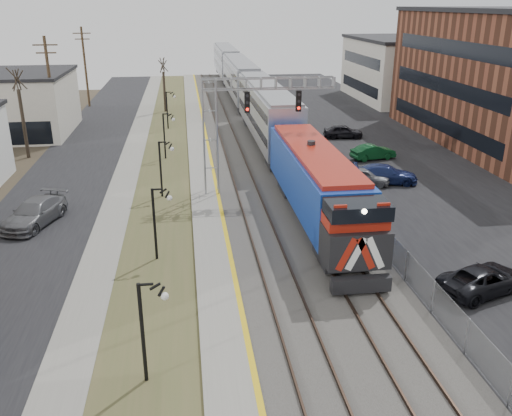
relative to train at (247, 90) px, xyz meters
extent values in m
cube|color=black|center=(-17.00, -22.15, -2.90)|extent=(7.00, 120.00, 0.04)
cube|color=gray|center=(-12.50, -22.15, -2.88)|extent=(2.00, 120.00, 0.08)
cube|color=#484E2A|center=(-9.50, -22.15, -2.89)|extent=(4.00, 120.00, 0.06)
cube|color=gray|center=(-6.50, -22.15, -2.80)|extent=(2.00, 120.00, 0.24)
cube|color=#595651|center=(-1.50, -22.15, -2.82)|extent=(8.00, 120.00, 0.20)
cube|color=black|center=(10.50, -22.15, -2.90)|extent=(16.00, 120.00, 0.04)
cube|color=gold|center=(-5.62, -22.15, -2.67)|extent=(0.24, 120.00, 0.01)
cube|color=#2D2119|center=(-4.25, -22.15, -2.64)|extent=(0.08, 120.00, 0.15)
cube|color=#2D2119|center=(-2.75, -22.15, -2.64)|extent=(0.08, 120.00, 0.15)
cube|color=#2D2119|center=(-0.75, -22.15, -2.64)|extent=(0.08, 120.00, 0.15)
cube|color=#2D2119|center=(0.75, -22.15, -2.64)|extent=(0.08, 120.00, 0.15)
cube|color=#13389F|center=(0.00, -35.72, -0.44)|extent=(3.00, 17.00, 4.25)
cube|color=black|center=(0.00, -44.42, -2.22)|extent=(2.80, 0.50, 0.70)
cube|color=#ADB1B9|center=(0.00, -15.42, 0.09)|extent=(3.00, 22.00, 5.33)
cube|color=#ADB1B9|center=(0.00, 7.38, 0.09)|extent=(3.00, 22.00, 5.33)
cube|color=#ADB1B9|center=(0.00, 30.18, 0.09)|extent=(3.00, 22.00, 5.33)
cube|color=gray|center=(-6.00, -29.15, 1.08)|extent=(1.00, 1.00, 8.00)
cube|color=gray|center=(-2.00, -29.15, 4.83)|extent=(9.00, 0.80, 0.80)
cube|color=black|center=(-3.50, -29.60, 3.68)|extent=(0.35, 0.25, 1.40)
cube|color=black|center=(0.00, -29.60, 3.68)|extent=(0.35, 0.25, 1.40)
cylinder|color=black|center=(-9.50, -49.15, -0.92)|extent=(0.14, 0.14, 4.00)
cylinder|color=black|center=(-9.50, -39.15, -0.92)|extent=(0.14, 0.14, 4.00)
cylinder|color=black|center=(-9.50, -29.15, -0.92)|extent=(0.14, 0.14, 4.00)
cylinder|color=black|center=(-9.50, -19.15, -0.92)|extent=(0.14, 0.14, 4.00)
cylinder|color=black|center=(-9.50, -7.15, -0.92)|extent=(0.14, 0.14, 4.00)
cylinder|color=#4C3823|center=(-20.00, -12.15, 2.08)|extent=(0.28, 0.28, 10.00)
cylinder|color=#4C3823|center=(-20.00, 7.85, 2.08)|extent=(0.28, 0.28, 10.00)
cube|color=gray|center=(2.70, -22.15, -2.12)|extent=(0.04, 120.00, 1.60)
cube|color=beige|center=(24.50, 7.85, 1.08)|extent=(16.00, 18.00, 8.00)
cylinder|color=#382D23|center=(-21.50, -17.15, 0.06)|extent=(0.30, 0.30, 5.95)
cylinder|color=#382D23|center=(-10.00, 2.85, -0.47)|extent=(0.30, 0.30, 4.90)
imported|color=black|center=(5.92, -44.67, -2.28)|extent=(5.01, 3.47, 1.27)
imported|color=navy|center=(7.13, -28.21, -2.23)|extent=(5.09, 3.00, 1.39)
imported|color=gray|center=(5.46, -28.39, -2.28)|extent=(4.03, 2.83, 1.27)
imported|color=#0D441E|center=(8.40, -21.77, -2.28)|extent=(4.09, 2.13, 1.28)
imported|color=slate|center=(-17.08, -33.24, -2.16)|extent=(3.69, 5.66, 1.52)
imported|color=black|center=(8.05, -13.73, -2.25)|extent=(4.08, 2.01, 1.34)
camera|label=1|loc=(-7.69, -65.62, 9.94)|focal=38.00mm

